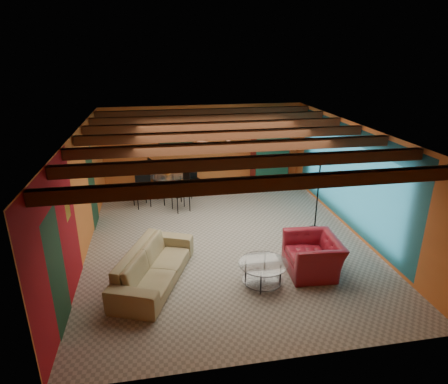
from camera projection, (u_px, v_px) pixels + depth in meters
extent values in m
cube|color=gray|center=(225.00, 238.00, 9.43)|extent=(6.50, 8.00, 0.01)
cube|color=silver|center=(226.00, 130.00, 8.48)|extent=(6.50, 8.00, 0.01)
cube|color=orange|center=(204.00, 146.00, 12.64)|extent=(6.50, 0.02, 2.70)
cube|color=maroon|center=(80.00, 196.00, 8.41)|extent=(0.02, 8.00, 2.70)
cube|color=teal|center=(354.00, 179.00, 9.49)|extent=(0.02, 8.00, 2.70)
imported|color=#92865E|center=(154.00, 266.00, 7.59)|extent=(1.77, 2.60, 0.71)
imported|color=maroon|center=(313.00, 255.00, 7.92)|extent=(1.09, 1.23, 0.76)
cube|color=maroon|center=(270.00, 155.00, 12.84)|extent=(1.27, 0.82, 2.07)
cube|color=black|center=(176.00, 139.00, 12.34)|extent=(1.05, 0.03, 0.65)
imported|color=#26661E|center=(272.00, 117.00, 12.39)|extent=(0.48, 0.45, 0.45)
imported|color=orange|center=(167.00, 161.00, 11.32)|extent=(0.22, 0.22, 0.20)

